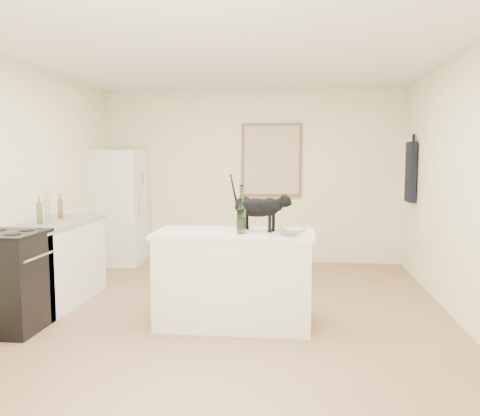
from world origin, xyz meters
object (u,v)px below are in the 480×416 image
at_px(fridge, 120,207).
at_px(black_cat, 257,210).
at_px(stove, 8,283).
at_px(wine_bottle, 241,212).
at_px(glass_bowl, 291,232).

xyz_separation_m(fridge, black_cat, (2.26, -2.46, 0.25)).
height_order(stove, fridge, fridge).
bearing_deg(wine_bottle, black_cat, 55.69).
height_order(black_cat, glass_bowl, black_cat).
distance_m(fridge, glass_bowl, 3.76).
relative_size(black_cat, wine_bottle, 1.43).
distance_m(wine_bottle, glass_bowl, 0.49).
distance_m(fridge, wine_bottle, 3.41).
distance_m(fridge, black_cat, 3.35).
height_order(stove, glass_bowl, glass_bowl).
bearing_deg(wine_bottle, fridge, 128.76).
bearing_deg(stove, black_cat, 12.22).
distance_m(black_cat, wine_bottle, 0.23).
bearing_deg(black_cat, wine_bottle, -102.22).
xyz_separation_m(stove, glass_bowl, (2.59, 0.22, 0.48)).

